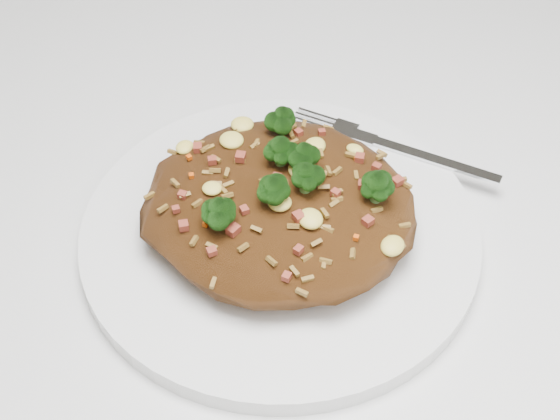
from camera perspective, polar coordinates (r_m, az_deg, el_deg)
The scene contains 4 objects.
dining_table at distance 0.63m, azimuth -8.30°, elevation -5.87°, with size 1.20×0.80×0.75m.
plate at distance 0.53m, azimuth -0.00°, elevation -1.63°, with size 0.27×0.27×0.01m, color white.
fried_rice at distance 0.50m, azimuth 0.04°, elevation 0.96°, with size 0.18×0.16×0.06m.
fork at distance 0.58m, azimuth 8.99°, elevation 4.38°, with size 0.16×0.06×0.00m.
Camera 1 is at (0.16, -0.35, 1.15)m, focal length 50.00 mm.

